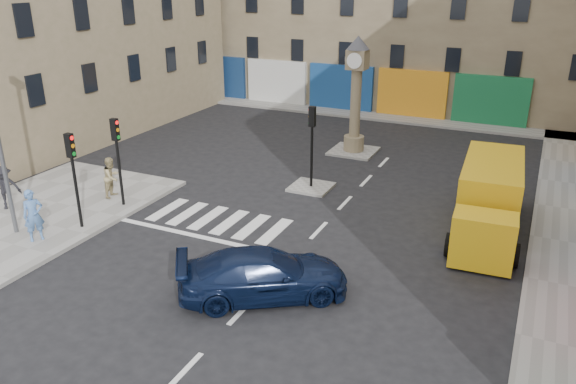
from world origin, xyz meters
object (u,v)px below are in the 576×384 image
Objects in this scene: clock_pillar at (356,88)px; yellow_van at (489,199)px; navy_sedan at (263,274)px; traffic_light_left_near at (73,166)px; traffic_light_island at (312,134)px; pedestrian_dark at (5,187)px; pedestrian_tan at (112,177)px; pedestrian_blue at (33,215)px; traffic_light_left_far at (117,148)px.

yellow_van is (7.79, -7.20, -2.28)m from clock_pillar.
traffic_light_left_near is at bearing 47.55° from navy_sedan.
clock_pillar is (0.00, 6.00, 0.96)m from traffic_light_island.
pedestrian_dark is (-4.06, 0.08, -1.56)m from traffic_light_left_near.
yellow_van is at bearing -84.97° from pedestrian_tan.
yellow_van is 19.29m from pedestrian_dark.
navy_sedan is 2.81× the size of pedestrian_dark.
traffic_light_island is 9.45m from navy_sedan.
traffic_light_left_near is at bearing 8.38° from pedestrian_blue.
traffic_light_island is 0.61× the size of clock_pillar.
traffic_light_left_far is at bearing 90.00° from traffic_light_left_near.
pedestrian_tan reaches higher than navy_sedan.
traffic_light_left_near is at bearing -48.06° from pedestrian_dark.
navy_sedan is 2.65× the size of pedestrian_blue.
pedestrian_tan is at bearing 35.53° from pedestrian_blue.
pedestrian_tan is (-9.48, 4.15, 0.29)m from navy_sedan.
traffic_light_left_far reaches higher than pedestrian_tan.
yellow_van reaches higher than navy_sedan.
yellow_van is at bearing -42.72° from clock_pillar.
clock_pillar is 3.33× the size of pedestrian_dark.
pedestrian_dark is at bearing 95.68° from pedestrian_blue.
traffic_light_island is 1.90× the size of pedestrian_blue.
traffic_light_left_near is 1.90× the size of pedestrian_blue.
traffic_light_left_near is 0.72× the size of navy_sedan.
clock_pillar is at bearing 65.45° from traffic_light_left_near.
navy_sedan is at bearing -22.99° from traffic_light_left_far.
traffic_light_left_near is 0.52× the size of yellow_van.
traffic_light_island is 6.07m from clock_pillar.
yellow_van reaches higher than pedestrian_blue.
yellow_van is (5.60, 7.80, 0.52)m from navy_sedan.
traffic_light_left_far is 0.72× the size of navy_sedan.
traffic_light_left_near reaches higher than navy_sedan.
navy_sedan is (2.19, -15.00, -2.80)m from clock_pillar.
traffic_light_left_near and traffic_light_left_far have the same top height.
clock_pillar is 15.41m from navy_sedan.
clock_pillar reaches higher than navy_sedan.
traffic_light_left_near is 3.49m from pedestrian_tan.
traffic_light_left_near reaches higher than traffic_light_island.
pedestrian_dark is (-3.07, -2.86, 0.03)m from pedestrian_tan.
navy_sedan is (2.19, -9.00, -1.84)m from traffic_light_island.
yellow_van is 16.84m from pedestrian_blue.
traffic_light_left_far is at bearing 21.81° from pedestrian_blue.
pedestrian_tan is at bearing -169.82° from yellow_van.
traffic_light_island is at bearing -10.23° from pedestrian_dark.
traffic_light_island reaches higher than pedestrian_dark.
pedestrian_tan is 4.20m from pedestrian_dark.
pedestrian_blue is 4.50m from pedestrian_tan.
yellow_van is at bearing -70.07° from navy_sedan.
clock_pillar is at bearing -42.49° from pedestrian_tan.
pedestrian_blue is at bearing 175.82° from pedestrian_tan.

